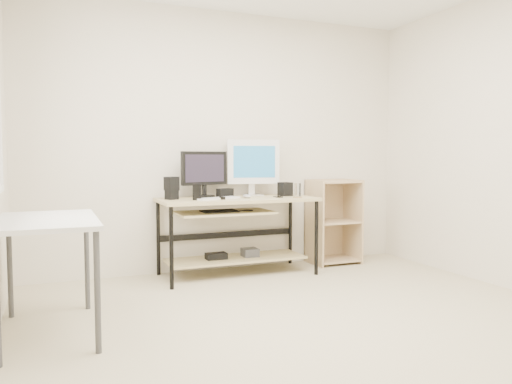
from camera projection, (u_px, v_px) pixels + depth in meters
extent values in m
cube|color=#C5B897|center=(323.00, 330.00, 3.32)|extent=(4.00, 4.00, 0.01)
cube|color=silver|center=(226.00, 142.00, 5.07)|extent=(4.00, 0.01, 2.60)
cube|color=tan|center=(237.00, 199.00, 4.79)|extent=(1.50, 0.65, 0.03)
cube|color=tan|center=(224.00, 213.00, 4.70)|extent=(0.90, 0.49, 0.02)
cube|color=tan|center=(236.00, 259.00, 4.88)|extent=(1.35, 0.46, 0.02)
cube|color=black|center=(219.00, 211.00, 4.68)|extent=(0.33, 0.22, 0.01)
cylinder|color=black|center=(246.00, 211.00, 4.73)|extent=(0.14, 0.01, 0.01)
cube|color=#3C3C3F|center=(250.00, 252.00, 4.93)|extent=(0.15, 0.15, 0.08)
cube|color=black|center=(216.00, 256.00, 4.80)|extent=(0.20, 0.12, 0.06)
cylinder|color=black|center=(171.00, 248.00, 4.29)|extent=(0.04, 0.04, 0.72)
cylinder|color=black|center=(158.00, 238.00, 4.81)|extent=(0.04, 0.04, 0.72)
cylinder|color=black|center=(316.00, 238.00, 4.82)|extent=(0.04, 0.04, 0.72)
cylinder|color=black|center=(290.00, 230.00, 5.35)|extent=(0.04, 0.04, 0.72)
cube|color=silver|center=(47.00, 221.00, 3.18)|extent=(0.60, 1.00, 0.03)
cylinder|color=#3C3C3F|center=(10.00, 267.00, 3.54)|extent=(0.04, 0.04, 0.72)
cylinder|color=#3C3C3F|center=(97.00, 292.00, 2.88)|extent=(0.04, 0.04, 0.72)
cylinder|color=#3C3C3F|center=(87.00, 262.00, 3.73)|extent=(0.04, 0.04, 0.72)
cube|color=tan|center=(314.00, 223.00, 5.27)|extent=(0.02, 0.40, 0.90)
cube|color=tan|center=(353.00, 220.00, 5.45)|extent=(0.02, 0.40, 0.90)
cube|color=tan|center=(325.00, 219.00, 5.54)|extent=(0.50, 0.02, 0.90)
cube|color=tan|center=(333.00, 259.00, 5.39)|extent=(0.46, 0.38, 0.02)
cube|color=tan|center=(334.00, 221.00, 5.36)|extent=(0.46, 0.38, 0.02)
cube|color=tan|center=(334.00, 182.00, 5.33)|extent=(0.46, 0.38, 0.02)
cylinder|color=black|center=(204.00, 196.00, 4.86)|extent=(0.20, 0.20, 0.02)
cylinder|color=black|center=(204.00, 190.00, 4.85)|extent=(0.04, 0.04, 0.10)
cube|color=black|center=(204.00, 168.00, 4.84)|extent=(0.49, 0.17, 0.32)
cube|color=black|center=(205.00, 168.00, 4.81)|extent=(0.40, 0.11, 0.26)
cube|color=silver|center=(253.00, 195.00, 5.07)|extent=(0.19, 0.17, 0.02)
cylinder|color=silver|center=(253.00, 189.00, 5.07)|extent=(0.05, 0.05, 0.11)
cube|color=silver|center=(253.00, 162.00, 5.05)|extent=(0.53, 0.16, 0.45)
cube|color=#216591|center=(254.00, 162.00, 5.02)|extent=(0.44, 0.10, 0.36)
cube|color=silver|center=(218.00, 198.00, 4.65)|extent=(0.46, 0.27, 0.02)
ellipsoid|color=#A8A8AC|center=(247.00, 196.00, 4.77)|extent=(0.10, 0.12, 0.03)
cube|color=black|center=(225.00, 193.00, 4.91)|extent=(0.18, 0.13, 0.08)
cube|color=black|center=(172.00, 195.00, 4.61)|extent=(0.12, 0.12, 0.08)
cube|color=black|center=(172.00, 184.00, 4.60)|extent=(0.14, 0.14, 0.13)
cube|color=black|center=(285.00, 189.00, 5.04)|extent=(0.13, 0.13, 0.14)
cube|color=black|center=(197.00, 192.00, 4.54)|extent=(0.09, 0.07, 0.15)
cylinder|color=black|center=(222.00, 198.00, 4.62)|extent=(0.07, 0.07, 0.02)
cube|color=black|center=(278.00, 197.00, 4.87)|extent=(0.06, 0.11, 0.01)
cylinder|color=#997645|center=(298.00, 197.00, 4.82)|extent=(0.09, 0.09, 0.01)
cylinder|color=white|center=(298.00, 190.00, 4.82)|extent=(0.07, 0.07, 0.14)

